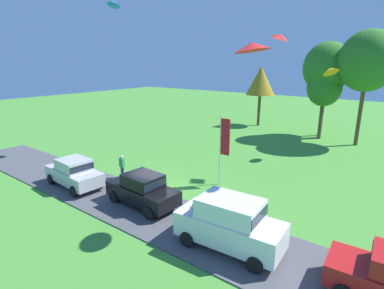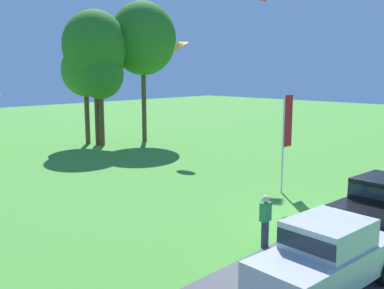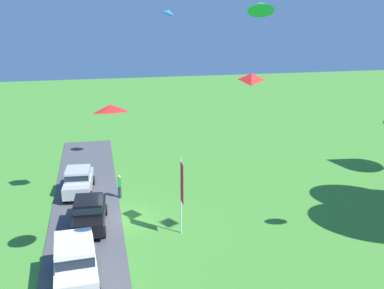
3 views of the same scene
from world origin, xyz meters
The scene contains 11 objects.
ground_plane centered at (0.00, 0.00, 0.00)m, with size 120.00×120.00×0.00m, color #478E33.
pavement_strip centered at (0.00, -2.09, 0.03)m, with size 36.00×4.40×0.06m, color #4C4C51.
car_sedan_mid_row centered at (-4.85, -2.58, 1.04)m, with size 4.52×2.20×1.84m.
car_sedan_by_flagpole centered at (0.62, -1.81, 1.04)m, with size 4.50×2.16×1.84m.
person_watching_sky centered at (-3.48, 0.21, 0.88)m, with size 0.36×0.24×1.71m.
tree_center_back centered at (3.98, 21.81, 5.52)m, with size 3.56×3.56×7.51m.
tree_far_left centered at (4.24, 20.86, 7.30)m, with size 4.69×4.69×9.90m.
tree_lone_near centered at (4.32, 20.39, 5.28)m, with size 3.41×3.41×7.19m.
tree_left_of_center centered at (7.93, 19.82, 7.94)m, with size 5.11×5.11×10.78m.
flag_banner centered at (2.65, 3.43, 2.97)m, with size 0.71×0.08×4.69m.
kite_delta_low_drifter centered at (6.14, 13.96, 7.22)m, with size 1.21×1.21×0.40m, color orange.
Camera 2 is at (-14.75, -7.56, 5.55)m, focal length 42.00 mm.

